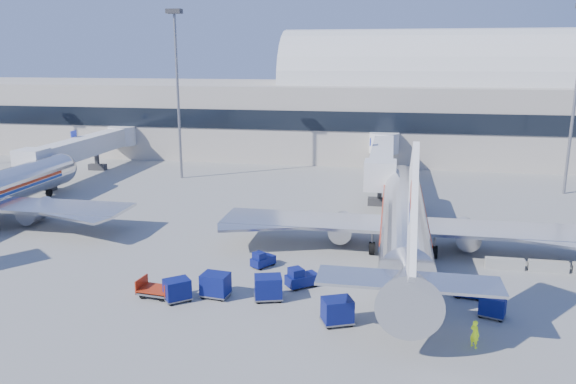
% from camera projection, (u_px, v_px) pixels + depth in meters
% --- Properties ---
extents(ground, '(260.00, 260.00, 0.00)m').
position_uv_depth(ground, '(280.00, 263.00, 46.30)').
color(ground, gray).
rests_on(ground, ground).
extents(terminal, '(170.00, 28.15, 21.00)m').
position_uv_depth(terminal, '(266.00, 108.00, 100.39)').
color(terminal, '#B2AA9E').
rests_on(terminal, ground).
extents(airliner_main, '(32.00, 37.26, 12.07)m').
position_uv_depth(airliner_main, '(404.00, 220.00, 48.14)').
color(airliner_main, silver).
rests_on(airliner_main, ground).
extents(jetbridge_near, '(4.40, 27.50, 6.25)m').
position_uv_depth(jetbridge_near, '(382.00, 155.00, 73.46)').
color(jetbridge_near, silver).
rests_on(jetbridge_near, ground).
extents(jetbridge_mid, '(4.40, 27.50, 6.25)m').
position_uv_depth(jetbridge_mid, '(88.00, 146.00, 80.89)').
color(jetbridge_mid, silver).
rests_on(jetbridge_mid, ground).
extents(mast_west, '(2.00, 1.20, 22.60)m').
position_uv_depth(mast_west, '(177.00, 70.00, 75.00)').
color(mast_west, slate).
rests_on(mast_west, ground).
extents(barrier_near, '(3.00, 0.55, 0.90)m').
position_uv_depth(barrier_near, '(505.00, 264.00, 44.92)').
color(barrier_near, '#9E9E96').
rests_on(barrier_near, ground).
extents(barrier_mid, '(3.00, 0.55, 0.90)m').
position_uv_depth(barrier_mid, '(548.00, 266.00, 44.33)').
color(barrier_mid, '#9E9E96').
rests_on(barrier_mid, ground).
extents(tug_lead, '(2.58, 2.37, 1.53)m').
position_uv_depth(tug_lead, '(301.00, 278.00, 41.37)').
color(tug_lead, '#0B1255').
rests_on(tug_lead, ground).
extents(tug_right, '(2.13, 1.26, 1.32)m').
position_uv_depth(tug_right, '(468.00, 289.00, 39.62)').
color(tug_right, '#0B1255').
rests_on(tug_right, ground).
extents(tug_left, '(1.95, 2.23, 1.31)m').
position_uv_depth(tug_left, '(262.00, 260.00, 45.36)').
color(tug_left, '#0B1255').
rests_on(tug_left, ground).
extents(cart_train_a, '(2.32, 2.00, 1.74)m').
position_uv_depth(cart_train_a, '(268.00, 287.00, 39.12)').
color(cart_train_a, '#0B1255').
rests_on(cart_train_a, ground).
extents(cart_train_b, '(2.14, 1.73, 1.74)m').
position_uv_depth(cart_train_b, '(216.00, 285.00, 39.59)').
color(cart_train_b, '#0B1255').
rests_on(cart_train_b, ground).
extents(cart_train_c, '(2.26, 2.20, 1.58)m').
position_uv_depth(cart_train_c, '(177.00, 289.00, 38.97)').
color(cart_train_c, '#0B1255').
rests_on(cart_train_c, ground).
extents(cart_solo_near, '(2.37, 2.13, 1.71)m').
position_uv_depth(cart_solo_near, '(337.00, 311.00, 35.58)').
color(cart_solo_near, '#0B1255').
rests_on(cart_solo_near, ground).
extents(cart_solo_far, '(1.99, 1.74, 1.48)m').
position_uv_depth(cart_solo_far, '(493.00, 306.00, 36.58)').
color(cart_solo_far, '#0B1255').
rests_on(cart_solo_far, ground).
extents(cart_open_red, '(2.56, 1.94, 0.64)m').
position_uv_depth(cart_open_red, '(157.00, 291.00, 39.74)').
color(cart_open_red, slate).
rests_on(cart_open_red, ground).
extents(ramp_worker, '(0.71, 0.73, 1.69)m').
position_uv_depth(ramp_worker, '(475.00, 334.00, 32.75)').
color(ramp_worker, '#B0E618').
rests_on(ramp_worker, ground).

